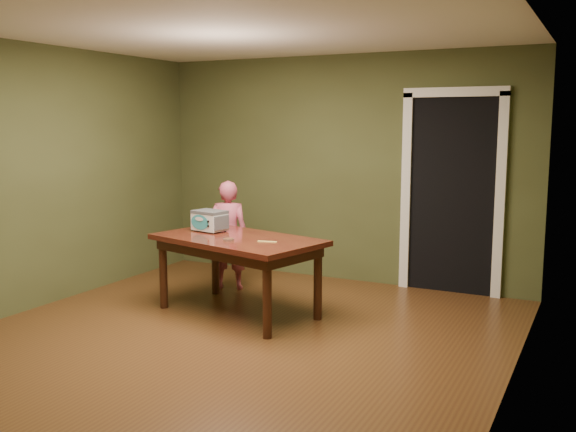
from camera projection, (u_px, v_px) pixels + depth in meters
The scene contains 8 objects.
floor at pixel (227, 342), 5.41m from camera, with size 5.00×5.00×0.00m, color #543418.
room_shell at pixel (224, 139), 5.16m from camera, with size 4.52×5.02×2.61m.
doorway at pixel (458, 193), 7.13m from camera, with size 1.10×0.66×2.25m.
dining_table at pixel (238, 248), 6.13m from camera, with size 1.77×1.26×0.75m.
toy_oven at pixel (210, 220), 6.43m from camera, with size 0.38×0.29×0.21m.
baking_pan at pixel (229, 239), 5.93m from camera, with size 0.10×0.10×0.02m.
spatula at pixel (267, 242), 5.87m from camera, with size 0.18×0.03×0.01m, color #F3E769.
child at pixel (228, 235), 7.06m from camera, with size 0.44×0.29×1.21m, color #BF4E67.
Camera 1 is at (2.79, -4.41, 1.84)m, focal length 40.00 mm.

